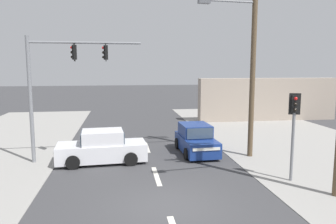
{
  "coord_description": "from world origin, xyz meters",
  "views": [
    {
      "loc": [
        -1.44,
        -10.25,
        4.6
      ],
      "look_at": [
        0.64,
        4.0,
        2.58
      ],
      "focal_mm": 35.0,
      "sensor_mm": 36.0,
      "label": 1
    }
  ],
  "objects": [
    {
      "name": "lane_dash_mid",
      "position": [
        0.0,
        3.0,
        0.0
      ],
      "size": [
        0.2,
        2.4,
        0.01
      ],
      "primitive_type": "cube",
      "color": "silver",
      "rests_on": "ground"
    },
    {
      "name": "hatchback_crossing_left",
      "position": [
        2.5,
        6.42,
        0.7
      ],
      "size": [
        1.88,
        3.69,
        1.53
      ],
      "color": "navy",
      "rests_on": "ground"
    },
    {
      "name": "shopfront_wall_far",
      "position": [
        11.0,
        16.0,
        1.8
      ],
      "size": [
        12.0,
        1.0,
        3.6
      ],
      "primitive_type": "cube",
      "color": "#A39384",
      "rests_on": "ground"
    },
    {
      "name": "pedestal_signal_right_kerb",
      "position": [
        5.3,
        1.61,
        2.42
      ],
      "size": [
        0.43,
        0.31,
        3.56
      ],
      "color": "slate",
      "rests_on": "ground"
    },
    {
      "name": "sedan_oncoming_mid",
      "position": [
        -2.37,
        5.37,
        0.7
      ],
      "size": [
        4.33,
        2.1,
        1.56
      ],
      "color": "silver",
      "rests_on": "ground"
    },
    {
      "name": "utility_pole_midground_right",
      "position": [
        4.97,
        5.34,
        5.69
      ],
      "size": [
        3.78,
        0.52,
        10.63
      ],
      "color": "brown",
      "rests_on": "ground"
    },
    {
      "name": "traffic_signal_mast",
      "position": [
        -4.33,
        5.84,
        4.15
      ],
      "size": [
        5.29,
        0.48,
        6.0
      ],
      "color": "slate",
      "rests_on": "ground"
    },
    {
      "name": "ground_plane",
      "position": [
        0.0,
        0.0,
        0.0
      ],
      "size": [
        140.0,
        140.0,
        0.0
      ],
      "primitive_type": "plane",
      "color": "#3A3A3D"
    },
    {
      "name": "lane_dash_far",
      "position": [
        0.0,
        8.0,
        0.0
      ],
      "size": [
        0.2,
        2.4,
        0.01
      ],
      "primitive_type": "cube",
      "color": "silver",
      "rests_on": "ground"
    }
  ]
}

